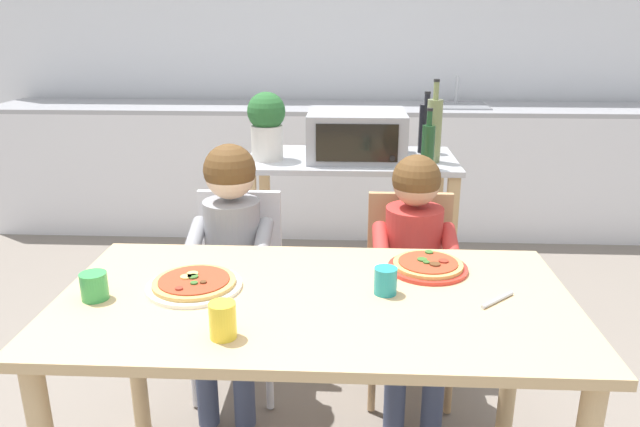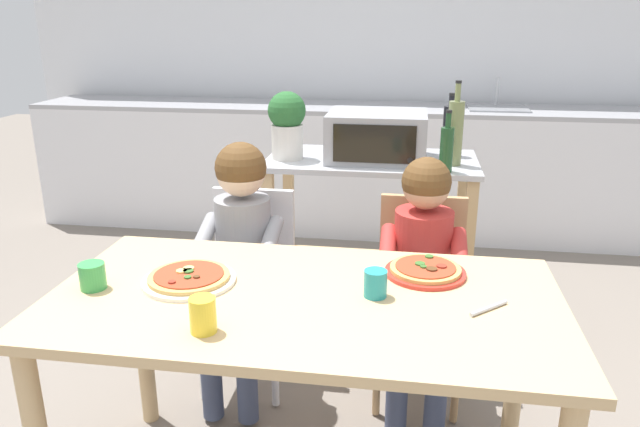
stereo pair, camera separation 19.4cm
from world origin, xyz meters
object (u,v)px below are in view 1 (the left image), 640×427
at_px(serving_spoon, 498,300).
at_px(dining_chair_right, 409,280).
at_px(bottle_tall_green_wine, 428,145).
at_px(child_in_red_shirt, 414,255).
at_px(drinking_cup_green, 94,286).
at_px(kitchen_island_cart, 350,216).
at_px(child_in_grey_shirt, 230,244).
at_px(bottle_dark_olive_oil, 434,130).
at_px(drinking_cup_teal, 386,281).
at_px(dining_chair_left, 238,277).
at_px(pizza_plate_red_rimmed, 428,266).
at_px(pizza_plate_white, 194,284).
at_px(potted_herb_plant, 267,123).
at_px(dining_table, 315,327).
at_px(drinking_cup_yellow, 223,320).
at_px(bottle_squat_spirits, 426,128).
at_px(toaster_oven, 357,135).

bearing_deg(serving_spoon, dining_chair_right, 103.53).
bearing_deg(bottle_tall_green_wine, child_in_red_shirt, -101.03).
height_order(bottle_tall_green_wine, drinking_cup_green, bottle_tall_green_wine).
height_order(kitchen_island_cart, child_in_grey_shirt, child_in_grey_shirt).
height_order(bottle_dark_olive_oil, serving_spoon, bottle_dark_olive_oil).
height_order(bottle_dark_olive_oil, drinking_cup_teal, bottle_dark_olive_oil).
bearing_deg(drinking_cup_green, bottle_tall_green_wine, 45.11).
bearing_deg(bottle_tall_green_wine, dining_chair_left, -157.64).
distance_m(bottle_dark_olive_oil, pizza_plate_red_rimmed, 0.98).
height_order(kitchen_island_cart, pizza_plate_white, kitchen_island_cart).
distance_m(potted_herb_plant, drinking_cup_teal, 1.25).
relative_size(pizza_plate_white, drinking_cup_teal, 3.54).
relative_size(child_in_red_shirt, pizza_plate_red_rimmed, 3.97).
bearing_deg(drinking_cup_teal, dining_chair_left, 130.48).
distance_m(potted_herb_plant, pizza_plate_white, 1.15).
bearing_deg(drinking_cup_teal, dining_table, -172.09).
distance_m(kitchen_island_cart, bottle_dark_olive_oil, 0.58).
distance_m(dining_chair_right, pizza_plate_red_rimmed, 0.56).
distance_m(bottle_tall_green_wine, serving_spoon, 1.05).
height_order(dining_table, dining_chair_right, dining_chair_right).
height_order(dining_table, drinking_cup_teal, drinking_cup_teal).
distance_m(dining_table, drinking_cup_green, 0.64).
bearing_deg(child_in_red_shirt, drinking_cup_green, -147.59).
xyz_separation_m(drinking_cup_yellow, drinking_cup_teal, (0.42, 0.27, -0.01)).
bearing_deg(pizza_plate_white, pizza_plate_red_rimmed, 13.45).
bearing_deg(potted_herb_plant, drinking_cup_yellow, -87.06).
distance_m(kitchen_island_cart, bottle_squat_spirits, 0.56).
relative_size(dining_chair_left, serving_spoon, 5.79).
bearing_deg(child_in_red_shirt, serving_spoon, -73.69).
distance_m(bottle_squat_spirits, child_in_red_shirt, 0.85).
distance_m(bottle_dark_olive_oil, child_in_red_shirt, 0.70).
height_order(bottle_squat_spirits, child_in_grey_shirt, bottle_squat_spirits).
distance_m(dining_table, drinking_cup_yellow, 0.35).
bearing_deg(drinking_cup_green, dining_chair_right, 37.37).
xyz_separation_m(child_in_red_shirt, drinking_cup_yellow, (-0.56, -0.81, 0.14)).
height_order(bottle_dark_olive_oil, bottle_tall_green_wine, bottle_dark_olive_oil).
bearing_deg(bottle_squat_spirits, child_in_red_shirt, -98.45).
bearing_deg(kitchen_island_cart, serving_spoon, -71.45).
bearing_deg(bottle_tall_green_wine, drinking_cup_yellow, -117.35).
height_order(dining_chair_right, serving_spoon, dining_chair_right).
bearing_deg(potted_herb_plant, kitchen_island_cart, 9.66).
relative_size(potted_herb_plant, dining_chair_right, 0.38).
bearing_deg(pizza_plate_red_rimmed, drinking_cup_green, -165.39).
distance_m(dining_chair_left, child_in_grey_shirt, 0.23).
relative_size(toaster_oven, drinking_cup_yellow, 4.78).
xyz_separation_m(kitchen_island_cart, child_in_grey_shirt, (-0.46, -0.65, 0.10)).
distance_m(dining_chair_left, drinking_cup_green, 0.83).
relative_size(dining_table, dining_chair_left, 1.81).
xyz_separation_m(bottle_dark_olive_oil, bottle_tall_green_wine, (-0.04, -0.13, -0.04)).
distance_m(bottle_tall_green_wine, pizza_plate_white, 1.27).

